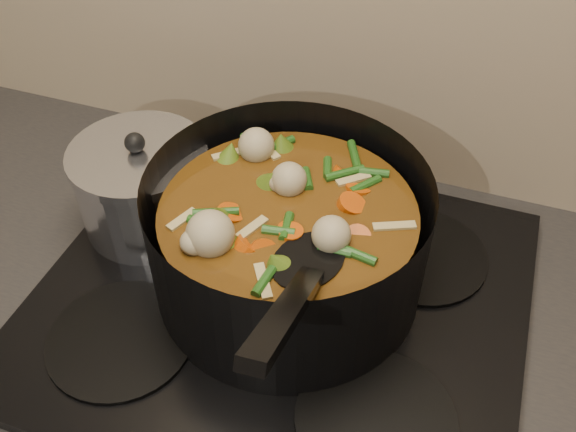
% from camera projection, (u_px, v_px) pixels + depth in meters
% --- Properties ---
extents(stovetop, '(0.62, 0.54, 0.03)m').
position_uv_depth(stovetop, '(280.00, 300.00, 0.84)').
color(stovetop, black).
rests_on(stovetop, counter).
extents(stockpot, '(0.38, 0.48, 0.25)m').
position_uv_depth(stockpot, '(288.00, 241.00, 0.80)').
color(stockpot, black).
rests_on(stockpot, stovetop).
extents(saucepan, '(0.19, 0.19, 0.15)m').
position_uv_depth(saucepan, '(144.00, 187.00, 0.89)').
color(saucepan, silver).
rests_on(saucepan, stovetop).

